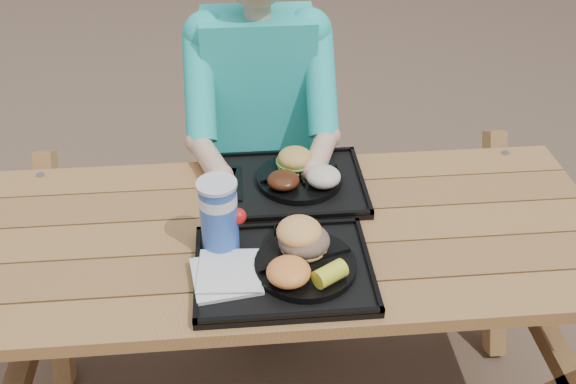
{
  "coord_description": "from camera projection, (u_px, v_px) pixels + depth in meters",
  "views": [
    {
      "loc": [
        -0.12,
        -1.39,
        1.88
      ],
      "look_at": [
        0.0,
        0.0,
        0.88
      ],
      "focal_mm": 40.0,
      "sensor_mm": 36.0,
      "label": 1
    }
  ],
  "objects": [
    {
      "name": "picnic_table",
      "position": [
        288.0,
        323.0,
        2.01
      ],
      "size": [
        1.8,
        1.49,
        0.75
      ],
      "primitive_type": null,
      "color": "#999999",
      "rests_on": "ground"
    },
    {
      "name": "tray_near",
      "position": [
        284.0,
        271.0,
        1.64
      ],
      "size": [
        0.45,
        0.35,
        0.02
      ],
      "primitive_type": "cube",
      "color": "black",
      "rests_on": "picnic_table"
    },
    {
      "name": "tray_far",
      "position": [
        290.0,
        186.0,
        1.94
      ],
      "size": [
        0.45,
        0.35,
        0.02
      ],
      "primitive_type": "cube",
      "color": "black",
      "rests_on": "picnic_table"
    },
    {
      "name": "plate_near",
      "position": [
        305.0,
        265.0,
        1.63
      ],
      "size": [
        0.26,
        0.26,
        0.02
      ],
      "primitive_type": "cylinder",
      "color": "black",
      "rests_on": "tray_near"
    },
    {
      "name": "plate_far",
      "position": [
        299.0,
        178.0,
        1.94
      ],
      "size": [
        0.26,
        0.26,
        0.02
      ],
      "primitive_type": "cylinder",
      "color": "black",
      "rests_on": "tray_far"
    },
    {
      "name": "napkin_stack",
      "position": [
        226.0,
        275.0,
        1.6
      ],
      "size": [
        0.19,
        0.19,
        0.02
      ],
      "primitive_type": "cube",
      "rotation": [
        0.0,
        0.0,
        0.15
      ],
      "color": "silver",
      "rests_on": "tray_near"
    },
    {
      "name": "soda_cup",
      "position": [
        219.0,
        217.0,
        1.64
      ],
      "size": [
        0.1,
        0.1,
        0.2
      ],
      "primitive_type": "cylinder",
      "color": "#1643AA",
      "rests_on": "tray_near"
    },
    {
      "name": "condiment_bbq",
      "position": [
        283.0,
        231.0,
        1.73
      ],
      "size": [
        0.05,
        0.05,
        0.03
      ],
      "primitive_type": "cylinder",
      "color": "black",
      "rests_on": "tray_near"
    },
    {
      "name": "condiment_mustard",
      "position": [
        299.0,
        232.0,
        1.72
      ],
      "size": [
        0.06,
        0.06,
        0.03
      ],
      "primitive_type": "cylinder",
      "color": "gold",
      "rests_on": "tray_near"
    },
    {
      "name": "sandwich",
      "position": [
        304.0,
        229.0,
        1.63
      ],
      "size": [
        0.12,
        0.12,
        0.13
      ],
      "primitive_type": null,
      "color": "#E9A152",
      "rests_on": "plate_near"
    },
    {
      "name": "mac_cheese",
      "position": [
        289.0,
        272.0,
        1.55
      ],
      "size": [
        0.11,
        0.11,
        0.05
      ],
      "primitive_type": "ellipsoid",
      "color": "orange",
      "rests_on": "plate_near"
    },
    {
      "name": "corn_cob",
      "position": [
        330.0,
        274.0,
        1.55
      ],
      "size": [
        0.11,
        0.11,
        0.05
      ],
      "primitive_type": null,
      "rotation": [
        0.0,
        0.0,
        0.56
      ],
      "color": "yellow",
      "rests_on": "plate_near"
    },
    {
      "name": "cutlery_far",
      "position": [
        236.0,
        183.0,
        1.93
      ],
      "size": [
        0.03,
        0.18,
        0.01
      ],
      "primitive_type": "cube",
      "rotation": [
        0.0,
        0.0,
        -0.0
      ],
      "color": "black",
      "rests_on": "tray_far"
    },
    {
      "name": "burger",
      "position": [
        295.0,
        154.0,
        1.94
      ],
      "size": [
        0.11,
        0.11,
        0.1
      ],
      "primitive_type": null,
      "color": "gold",
      "rests_on": "plate_far"
    },
    {
      "name": "baked_beans",
      "position": [
        283.0,
        180.0,
        1.88
      ],
      "size": [
        0.1,
        0.1,
        0.04
      ],
      "primitive_type": "ellipsoid",
      "color": "#421C0D",
      "rests_on": "plate_far"
    },
    {
      "name": "potato_salad",
      "position": [
        323.0,
        177.0,
        1.88
      ],
      "size": [
        0.1,
        0.1,
        0.06
      ],
      "primitive_type": "ellipsoid",
      "color": "beige",
      "rests_on": "plate_far"
    },
    {
      "name": "diner",
      "position": [
        261.0,
        145.0,
        2.36
      ],
      "size": [
        0.48,
        0.84,
        1.28
      ],
      "primitive_type": null,
      "color": "teal",
      "rests_on": "ground"
    }
  ]
}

